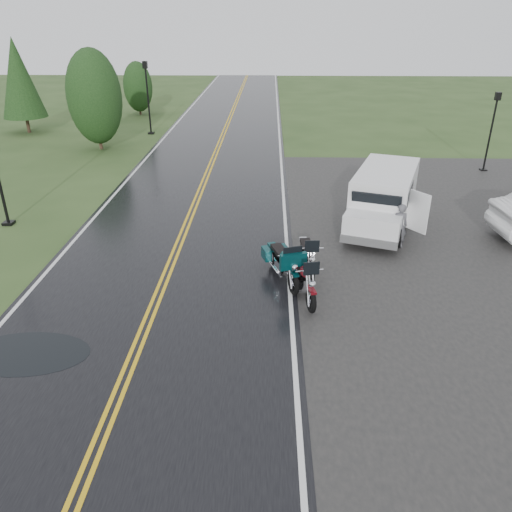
{
  "coord_description": "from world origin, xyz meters",
  "views": [
    {
      "loc": [
        3.16,
        -11.02,
        7.3
      ],
      "look_at": [
        2.8,
        2.0,
        1.0
      ],
      "focal_mm": 35.0,
      "sensor_mm": 36.0,
      "label": 1
    }
  ],
  "objects_px": {
    "person_at_van": "(399,227)",
    "lamp_post_far_left": "(148,98)",
    "lamp_post_far_right": "(491,132)",
    "motorcycle_red": "(312,291)",
    "van_white": "(351,212)",
    "motorcycle_teal": "(294,274)",
    "motorcycle_silver": "(312,266)"
  },
  "relations": [
    {
      "from": "van_white",
      "to": "person_at_van",
      "type": "xyz_separation_m",
      "value": [
        1.59,
        -0.6,
        -0.3
      ]
    },
    {
      "from": "lamp_post_far_left",
      "to": "lamp_post_far_right",
      "type": "height_order",
      "value": "lamp_post_far_left"
    },
    {
      "from": "van_white",
      "to": "motorcycle_silver",
      "type": "bearing_deg",
      "value": -94.95
    },
    {
      "from": "motorcycle_teal",
      "to": "lamp_post_far_right",
      "type": "xyz_separation_m",
      "value": [
        10.41,
        13.15,
        1.26
      ]
    },
    {
      "from": "motorcycle_teal",
      "to": "lamp_post_far_left",
      "type": "height_order",
      "value": "lamp_post_far_left"
    },
    {
      "from": "person_at_van",
      "to": "lamp_post_far_right",
      "type": "bearing_deg",
      "value": -128.63
    },
    {
      "from": "person_at_van",
      "to": "lamp_post_far_right",
      "type": "xyz_separation_m",
      "value": [
        6.68,
        9.75,
        1.19
      ]
    },
    {
      "from": "motorcycle_teal",
      "to": "motorcycle_silver",
      "type": "distance_m",
      "value": 0.78
    },
    {
      "from": "motorcycle_red",
      "to": "lamp_post_far_left",
      "type": "height_order",
      "value": "lamp_post_far_left"
    },
    {
      "from": "person_at_van",
      "to": "lamp_post_far_left",
      "type": "height_order",
      "value": "lamp_post_far_left"
    },
    {
      "from": "motorcycle_red",
      "to": "motorcycle_teal",
      "type": "relative_size",
      "value": 0.98
    },
    {
      "from": "lamp_post_far_left",
      "to": "lamp_post_far_right",
      "type": "xyz_separation_m",
      "value": [
        19.24,
        -8.45,
        -0.37
      ]
    },
    {
      "from": "motorcycle_red",
      "to": "motorcycle_teal",
      "type": "xyz_separation_m",
      "value": [
        -0.44,
        0.94,
        0.01
      ]
    },
    {
      "from": "lamp_post_far_left",
      "to": "person_at_van",
      "type": "bearing_deg",
      "value": -55.39
    },
    {
      "from": "motorcycle_red",
      "to": "lamp_post_far_left",
      "type": "distance_m",
      "value": 24.42
    },
    {
      "from": "van_white",
      "to": "lamp_post_far_left",
      "type": "relative_size",
      "value": 1.18
    },
    {
      "from": "motorcycle_red",
      "to": "van_white",
      "type": "distance_m",
      "value": 5.23
    },
    {
      "from": "motorcycle_red",
      "to": "lamp_post_far_right",
      "type": "relative_size",
      "value": 0.6
    },
    {
      "from": "lamp_post_far_right",
      "to": "person_at_van",
      "type": "bearing_deg",
      "value": -124.42
    },
    {
      "from": "motorcycle_red",
      "to": "motorcycle_silver",
      "type": "height_order",
      "value": "motorcycle_red"
    },
    {
      "from": "motorcycle_red",
      "to": "motorcycle_silver",
      "type": "relative_size",
      "value": 1.03
    },
    {
      "from": "motorcycle_teal",
      "to": "person_at_van",
      "type": "distance_m",
      "value": 5.05
    },
    {
      "from": "lamp_post_far_right",
      "to": "motorcycle_red",
      "type": "bearing_deg",
      "value": -125.29
    },
    {
      "from": "van_white",
      "to": "person_at_van",
      "type": "distance_m",
      "value": 1.72
    },
    {
      "from": "motorcycle_red",
      "to": "lamp_post_far_left",
      "type": "bearing_deg",
      "value": 100.45
    },
    {
      "from": "motorcycle_silver",
      "to": "lamp_post_far_left",
      "type": "relative_size",
      "value": 0.49
    },
    {
      "from": "motorcycle_silver",
      "to": "van_white",
      "type": "xyz_separation_m",
      "value": [
        1.59,
        3.45,
        0.4
      ]
    },
    {
      "from": "person_at_van",
      "to": "lamp_post_far_left",
      "type": "xyz_separation_m",
      "value": [
        -12.56,
        18.2,
        1.56
      ]
    },
    {
      "from": "motorcycle_red",
      "to": "lamp_post_far_right",
      "type": "height_order",
      "value": "lamp_post_far_right"
    },
    {
      "from": "van_white",
      "to": "lamp_post_far_left",
      "type": "bearing_deg",
      "value": 141.76
    },
    {
      "from": "motorcycle_teal",
      "to": "van_white",
      "type": "xyz_separation_m",
      "value": [
        2.14,
        4.0,
        0.37
      ]
    },
    {
      "from": "motorcycle_red",
      "to": "person_at_van",
      "type": "distance_m",
      "value": 5.45
    }
  ]
}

